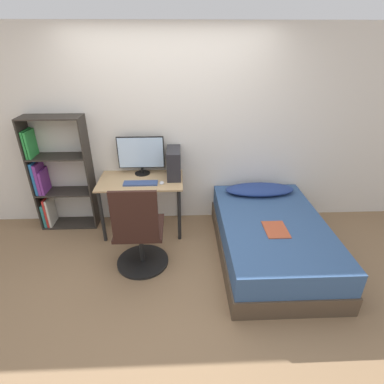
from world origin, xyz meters
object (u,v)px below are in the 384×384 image
Objects in this scene: monitor at (141,154)px; office_chair at (140,238)px; keyboard at (141,183)px; pc_tower at (174,163)px; bookshelf at (54,179)px; bed at (271,238)px.

office_chair is at bearing -87.38° from monitor.
keyboard is 1.05× the size of pc_tower.
office_chair is 1.78× the size of monitor.
pc_tower is at bearing -2.54° from bookshelf.
bookshelf is 1.19m from keyboard.
pc_tower reaches higher than keyboard.
monitor is at bearing 91.97° from keyboard.
office_chair reaches higher than bed.
monitor is at bearing 1.77° from bookshelf.
bed is (2.69, -0.78, -0.45)m from bookshelf.
keyboard reaches higher than bed.
office_chair is 2.54× the size of keyboard.
office_chair is at bearing -174.33° from bed.
office_chair is 2.67× the size of pc_tower.
bookshelf is at bearing 166.41° from keyboard.
bookshelf is 3.81× the size of pc_tower.
monitor is at bearing 165.94° from pc_tower.
pc_tower reaches higher than office_chair.
office_chair is 0.73m from keyboard.
monitor is 1.42× the size of keyboard.
monitor is 0.41m from keyboard.
pc_tower is at bearing 66.45° from office_chair.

